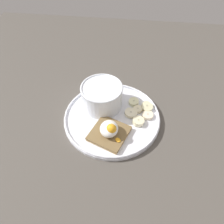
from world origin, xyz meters
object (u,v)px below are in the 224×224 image
(poached_egg, at_px, (109,129))
(banana_slice_back, at_px, (138,121))
(banana_slice_front, at_px, (131,113))
(banana_slice_right, at_px, (147,107))
(oatmeal_bowl, at_px, (102,96))
(toast_slice, at_px, (109,133))
(banana_slice_inner, at_px, (148,115))
(banana_slice_left, at_px, (138,109))
(banana_slice_outer, at_px, (134,102))

(poached_egg, distance_m, banana_slice_back, 0.09)
(banana_slice_front, height_order, banana_slice_right, banana_slice_right)
(oatmeal_bowl, relative_size, toast_slice, 1.01)
(oatmeal_bowl, bearing_deg, banana_slice_inner, 77.50)
(banana_slice_left, bearing_deg, banana_slice_front, -48.93)
(banana_slice_front, relative_size, banana_slice_left, 1.32)
(banana_slice_front, distance_m, banana_slice_back, 0.04)
(toast_slice, relative_size, banana_slice_inner, 2.74)
(banana_slice_inner, bearing_deg, banana_slice_front, -92.35)
(poached_egg, bearing_deg, banana_slice_outer, 154.96)
(banana_slice_left, bearing_deg, banana_slice_back, 3.83)
(banana_slice_inner, bearing_deg, banana_slice_outer, -136.66)
(banana_slice_left, distance_m, banana_slice_back, 0.05)
(banana_slice_front, bearing_deg, poached_egg, -32.76)
(poached_egg, xyz_separation_m, banana_slice_back, (-0.05, 0.07, -0.02))
(banana_slice_front, bearing_deg, banana_slice_back, 37.32)
(poached_egg, bearing_deg, banana_slice_front, 147.24)
(banana_slice_left, bearing_deg, poached_egg, -36.14)
(oatmeal_bowl, height_order, banana_slice_back, oatmeal_bowl)
(banana_slice_right, bearing_deg, banana_slice_inner, 5.59)
(toast_slice, height_order, banana_slice_back, banana_slice_back)
(banana_slice_outer, bearing_deg, banana_slice_front, -7.73)
(banana_slice_front, bearing_deg, oatmeal_bowl, -107.85)
(oatmeal_bowl, xyz_separation_m, banana_slice_front, (0.03, 0.08, -0.03))
(banana_slice_left, xyz_separation_m, banana_slice_back, (0.05, 0.00, 0.00))
(banana_slice_right, bearing_deg, poached_egg, -41.91)
(oatmeal_bowl, relative_size, banana_slice_left, 3.26)
(oatmeal_bowl, distance_m, banana_slice_front, 0.09)
(banana_slice_left, height_order, banana_slice_right, banana_slice_right)
(banana_slice_left, height_order, banana_slice_outer, banana_slice_outer)
(banana_slice_right, bearing_deg, oatmeal_bowl, -90.14)
(banana_slice_front, height_order, banana_slice_inner, banana_slice_front)
(toast_slice, height_order, banana_slice_inner, toast_slice)
(toast_slice, xyz_separation_m, banana_slice_back, (-0.05, 0.07, 0.00))
(oatmeal_bowl, bearing_deg, banana_slice_left, 84.01)
(banana_slice_outer, bearing_deg, poached_egg, -25.04)
(toast_slice, distance_m, banana_slice_inner, 0.12)
(oatmeal_bowl, relative_size, poached_egg, 1.99)
(oatmeal_bowl, relative_size, banana_slice_front, 2.47)
(banana_slice_left, xyz_separation_m, banana_slice_inner, (0.02, 0.03, -0.00))
(toast_slice, xyz_separation_m, banana_slice_right, (-0.10, 0.10, 0.00))
(toast_slice, xyz_separation_m, banana_slice_left, (-0.09, 0.07, -0.00))
(banana_slice_right, relative_size, banana_slice_outer, 1.28)
(banana_slice_front, relative_size, banana_slice_back, 1.19)
(banana_slice_left, relative_size, banana_slice_back, 0.91)
(toast_slice, bearing_deg, banana_slice_right, 137.27)
(toast_slice, height_order, banana_slice_right, banana_slice_right)
(banana_slice_back, height_order, banana_slice_outer, banana_slice_back)
(oatmeal_bowl, xyz_separation_m, poached_egg, (0.11, 0.03, -0.01))
(banana_slice_left, height_order, banana_slice_inner, banana_slice_left)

